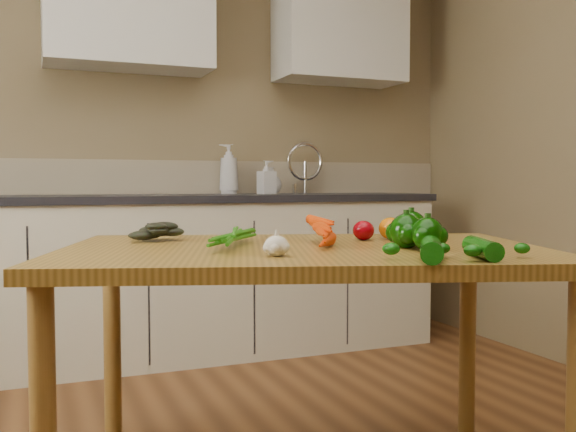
# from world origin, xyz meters

# --- Properties ---
(room) EXTENTS (4.04, 5.04, 2.64)m
(room) POSITION_xyz_m (0.00, 0.17, 1.25)
(room) COLOR brown
(room) RESTS_ON ground
(counter_run) EXTENTS (2.84, 0.64, 1.14)m
(counter_run) POSITION_xyz_m (0.21, 2.19, 0.46)
(counter_run) COLOR beige
(counter_run) RESTS_ON ground
(upper_cabinets) EXTENTS (2.15, 0.35, 0.70)m
(upper_cabinets) POSITION_xyz_m (0.51, 2.32, 1.95)
(upper_cabinets) COLOR silver
(upper_cabinets) RESTS_ON room
(table) EXTENTS (1.66, 1.33, 0.77)m
(table) POSITION_xyz_m (0.14, 0.45, 0.69)
(table) COLOR olive
(table) RESTS_ON ground
(soap_bottle_a) EXTENTS (0.14, 0.14, 0.30)m
(soap_bottle_a) POSITION_xyz_m (0.48, 2.36, 1.05)
(soap_bottle_a) COLOR silver
(soap_bottle_a) RESTS_ON counter_run
(soap_bottle_b) EXTENTS (0.10, 0.10, 0.20)m
(soap_bottle_b) POSITION_xyz_m (0.69, 2.26, 1.00)
(soap_bottle_b) COLOR silver
(soap_bottle_b) RESTS_ON counter_run
(soap_bottle_c) EXTENTS (0.16, 0.16, 0.16)m
(soap_bottle_c) POSITION_xyz_m (0.73, 2.30, 0.98)
(soap_bottle_c) COLOR silver
(soap_bottle_c) RESTS_ON counter_run
(carrot_bunch) EXTENTS (0.32, 0.28, 0.07)m
(carrot_bunch) POSITION_xyz_m (0.13, 0.50, 0.81)
(carrot_bunch) COLOR #E93E05
(carrot_bunch) RESTS_ON table
(leafy_greens) EXTENTS (0.21, 0.19, 0.10)m
(leafy_greens) POSITION_xyz_m (-0.23, 0.79, 0.82)
(leafy_greens) COLOR black
(leafy_greens) RESTS_ON table
(garlic_bulb) EXTENTS (0.07, 0.07, 0.06)m
(garlic_bulb) POSITION_xyz_m (-0.03, 0.24, 0.80)
(garlic_bulb) COLOR silver
(garlic_bulb) RESTS_ON table
(pepper_a) EXTENTS (0.10, 0.10, 0.10)m
(pepper_a) POSITION_xyz_m (0.41, 0.30, 0.82)
(pepper_a) COLOR #083202
(pepper_a) RESTS_ON table
(pepper_b) EXTENTS (0.10, 0.10, 0.10)m
(pepper_b) POSITION_xyz_m (0.49, 0.40, 0.82)
(pepper_b) COLOR #083202
(pepper_b) RESTS_ON table
(pepper_c) EXTENTS (0.09, 0.09, 0.09)m
(pepper_c) POSITION_xyz_m (0.43, 0.21, 0.82)
(pepper_c) COLOR #083202
(pepper_c) RESTS_ON table
(tomato_a) EXTENTS (0.07, 0.07, 0.07)m
(tomato_a) POSITION_xyz_m (0.41, 0.57, 0.81)
(tomato_a) COLOR #92020C
(tomato_a) RESTS_ON table
(tomato_b) EXTENTS (0.08, 0.08, 0.08)m
(tomato_b) POSITION_xyz_m (0.52, 0.57, 0.81)
(tomato_b) COLOR #D66805
(tomato_b) RESTS_ON table
(tomato_c) EXTENTS (0.08, 0.08, 0.07)m
(tomato_c) POSITION_xyz_m (0.60, 0.51, 0.81)
(tomato_c) COLOR #D66805
(tomato_c) RESTS_ON table
(zucchini_a) EXTENTS (0.12, 0.21, 0.05)m
(zucchini_a) POSITION_xyz_m (0.45, 0.01, 0.80)
(zucchini_a) COLOR #094807
(zucchini_a) RESTS_ON table
(zucchini_b) EXTENTS (0.16, 0.20, 0.06)m
(zucchini_b) POSITION_xyz_m (0.30, 0.01, 0.80)
(zucchini_b) COLOR #094807
(zucchini_b) RESTS_ON table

